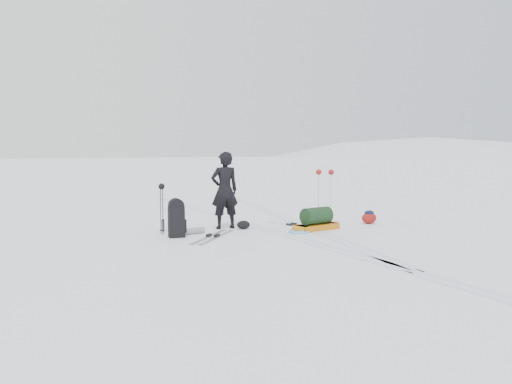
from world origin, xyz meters
TOP-DOWN VIEW (x-y plane):
  - ground at (0.00, 0.00)m, footprint 200.00×200.00m
  - ski_tracks at (0.61, 0.88)m, footprint 3.38×17.97m
  - skier at (-0.88, 0.62)m, footprint 0.72×0.49m
  - pulk_sled at (1.13, -0.51)m, footprint 1.52×0.71m
  - expedition_rucksack at (-2.27, -0.08)m, footprint 0.95×0.53m
  - ski_poles_black at (-2.52, 0.46)m, footprint 0.15×0.16m
  - ski_poles_silver at (1.72, 0.06)m, footprint 0.42×0.32m
  - touring_skis_grey at (-1.57, -0.44)m, footprint 1.53×1.70m
  - touring_skis_white at (0.88, 0.33)m, footprint 0.89×1.76m
  - rope_coil at (0.53, -0.68)m, footprint 0.62×0.62m
  - small_daypack at (2.96, -0.21)m, footprint 0.45×0.36m
  - thermos_pair at (-2.33, 0.87)m, footprint 0.27×0.22m
  - stuff_sack at (-0.48, 0.35)m, footprint 0.38×0.31m

SIDE VIEW (x-z plane):
  - ground at x=0.00m, z-range 0.00..0.00m
  - ski_tracks at x=0.61m, z-range 0.00..0.01m
  - touring_skis_white at x=0.88m, z-range -0.02..0.05m
  - touring_skis_grey at x=-1.57m, z-range -0.02..0.05m
  - rope_coil at x=0.53m, z-range 0.00..0.06m
  - stuff_sack at x=-0.48m, z-range 0.00..0.21m
  - thermos_pair at x=-2.33m, z-range -0.01..0.29m
  - small_daypack at x=2.96m, z-range -0.01..0.36m
  - pulk_sled at x=1.13m, z-range -0.07..0.50m
  - expedition_rucksack at x=-2.27m, z-range -0.03..0.86m
  - skier at x=-0.88m, z-range 0.00..1.94m
  - ski_poles_black at x=-2.52m, z-range 0.38..1.59m
  - ski_poles_silver at x=1.72m, z-range 0.50..1.97m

